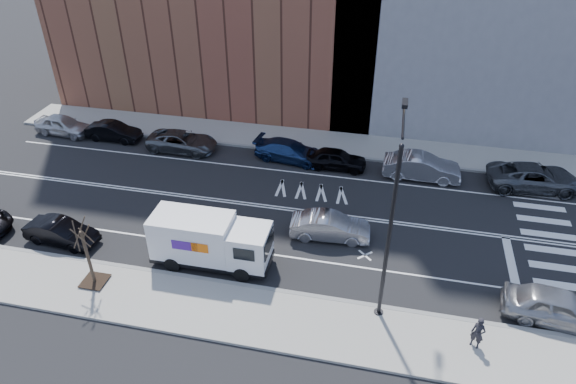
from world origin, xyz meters
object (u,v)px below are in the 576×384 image
at_px(near_parked_front, 559,307).
at_px(pedestrian, 478,333).
at_px(driving_sedan, 330,227).
at_px(fedex_van, 210,241).
at_px(far_parked_b, 114,132).
at_px(far_parked_a, 63,125).

relative_size(near_parked_front, pedestrian, 3.06).
height_order(driving_sedan, pedestrian, pedestrian).
bearing_deg(pedestrian, near_parked_front, 57.69).
bearing_deg(near_parked_front, fedex_van, 95.42).
relative_size(fedex_van, far_parked_b, 1.52).
distance_m(fedex_van, far_parked_b, 16.57).
bearing_deg(driving_sedan, near_parked_front, -113.41).
bearing_deg(driving_sedan, pedestrian, -134.98).
relative_size(driving_sedan, near_parked_front, 0.90).
bearing_deg(far_parked_b, driving_sedan, -113.35).
bearing_deg(far_parked_a, far_parked_b, -85.30).
relative_size(far_parked_b, near_parked_front, 0.84).
xyz_separation_m(far_parked_b, pedestrian, (24.81, -14.49, 0.27)).
bearing_deg(near_parked_front, driving_sedan, 77.47).
bearing_deg(pedestrian, far_parked_a, 177.98).
bearing_deg(far_parked_a, driving_sedan, -105.32).
distance_m(far_parked_a, pedestrian, 32.47).
height_order(far_parked_b, driving_sedan, driving_sedan).
xyz_separation_m(fedex_van, pedestrian, (13.04, -2.87, -0.54)).
height_order(fedex_van, far_parked_b, fedex_van).
relative_size(fedex_van, driving_sedan, 1.41).
distance_m(far_parked_b, driving_sedan, 19.33).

